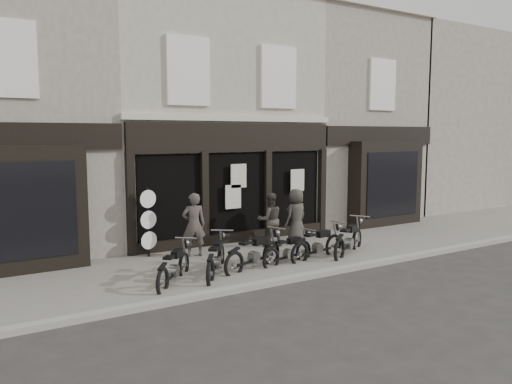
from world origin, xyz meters
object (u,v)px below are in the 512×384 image
motorcycle_0 (174,270)px  man_left (194,225)px  man_right (296,216)px  motorcycle_3 (288,253)px  motorcycle_4 (318,247)px  motorcycle_1 (216,262)px  motorcycle_2 (254,256)px  advert_sign_post (148,225)px  motorcycle_5 (349,242)px  man_centre (270,220)px

motorcycle_0 → man_left: (1.44, 2.01, 0.63)m
motorcycle_0 → man_right: man_right is taller
motorcycle_3 → motorcycle_4: (1.00, -0.01, 0.04)m
motorcycle_1 → motorcycle_2: motorcycle_1 is taller
motorcycle_0 → advert_sign_post: advert_sign_post is taller
motorcycle_4 → man_left: man_left is taller
motorcycle_5 → advert_sign_post: 5.76m
motorcycle_5 → man_left: 4.50m
motorcycle_2 → motorcycle_5: (3.17, -0.10, 0.02)m
motorcycle_1 → man_left: size_ratio=1.04×
man_left → man_right: (3.51, -0.08, -0.04)m
motorcycle_4 → man_right: size_ratio=1.23×
motorcycle_3 → motorcycle_4: bearing=-14.2°
motorcycle_2 → advert_sign_post: advert_sign_post is taller
motorcycle_3 → man_left: (-1.89, 1.95, 0.66)m
motorcycle_1 → man_right: (3.80, 1.85, 0.56)m
motorcycle_3 → motorcycle_2: bearing=165.9°
advert_sign_post → motorcycle_4: bearing=-44.9°
motorcycle_1 → man_centre: 3.42m
motorcycle_2 → advert_sign_post: size_ratio=1.01×
motorcycle_2 → advert_sign_post: (-1.92, 2.55, 0.60)m
motorcycle_1 → motorcycle_4: (3.17, -0.03, -0.01)m
motorcycle_1 → motorcycle_2: bearing=-53.3°
motorcycle_0 → motorcycle_1: size_ratio=0.90×
motorcycle_2 → man_centre: (1.71, 1.87, 0.53)m
motorcycle_1 → motorcycle_4: bearing=-53.6°
motorcycle_2 → man_right: bearing=15.7°
motorcycle_2 → motorcycle_4: motorcycle_2 is taller
motorcycle_0 → motorcycle_3: bearing=-46.6°
motorcycle_1 → motorcycle_5: size_ratio=0.91×
motorcycle_4 → advert_sign_post: 4.79m
motorcycle_2 → motorcycle_4: 2.07m
motorcycle_5 → man_right: 2.08m
man_centre → motorcycle_2: bearing=61.2°
motorcycle_1 → man_centre: (2.81, 1.87, 0.53)m
man_right → motorcycle_3: bearing=35.4°
motorcycle_5 → man_right: size_ratio=1.20×
motorcycle_0 → advert_sign_post: bearing=35.4°
man_centre → advert_sign_post: 3.70m
motorcycle_3 → motorcycle_4: motorcycle_4 is taller
motorcycle_3 → man_left: size_ratio=1.05×
motorcycle_2 → man_centre: man_centre is taller
man_left → motorcycle_5: bearing=167.2°
motorcycle_1 → man_centre: bearing=-19.4°
man_centre → motorcycle_4: bearing=114.3°
motorcycle_0 → man_left: bearing=6.8°
motorcycle_2 → man_right: (2.70, 1.85, 0.56)m
advert_sign_post → man_centre: bearing=-22.5°
man_left → man_centre: man_left is taller
motorcycle_3 → motorcycle_5: bearing=-15.7°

